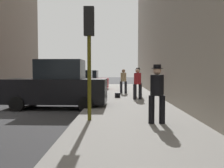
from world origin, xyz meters
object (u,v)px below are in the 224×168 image
(parked_silver_sedan, at_px, (75,84))
(fire_hydrant, at_px, (101,91))
(pedestrian_in_red_jacket, at_px, (138,82))
(pedestrian_in_tan_coat, at_px, (123,80))
(traffic_light, at_px, (89,39))
(parked_black_suv, at_px, (58,86))
(parked_red_hatchback, at_px, (85,81))
(pedestrian_with_fedora, at_px, (157,91))
(duffel_bag, at_px, (117,95))
(pedestrian_with_beanie, at_px, (138,81))

(parked_silver_sedan, bearing_deg, fire_hydrant, -31.99)
(pedestrian_in_red_jacket, xyz_separation_m, pedestrian_in_tan_coat, (-0.67, 3.70, 0.00))
(traffic_light, bearing_deg, pedestrian_in_tan_coat, 81.78)
(parked_black_suv, bearing_deg, traffic_light, -62.30)
(parked_silver_sedan, relative_size, parked_red_hatchback, 1.00)
(fire_hydrant, relative_size, pedestrian_with_fedora, 0.40)
(fire_hydrant, distance_m, duffel_bag, 1.13)
(parked_black_suv, distance_m, pedestrian_with_beanie, 5.54)
(parked_red_hatchback, relative_size, pedestrian_with_fedora, 2.39)
(pedestrian_with_fedora, bearing_deg, traffic_light, 167.08)
(pedestrian_in_red_jacket, bearing_deg, parked_black_suv, -148.46)
(parked_black_suv, xyz_separation_m, traffic_light, (1.85, -3.53, 1.73))
(pedestrian_with_beanie, relative_size, pedestrian_in_tan_coat, 1.04)
(parked_silver_sedan, height_order, fire_hydrant, parked_silver_sedan)
(parked_silver_sedan, bearing_deg, pedestrian_with_fedora, -66.43)
(parked_red_hatchback, bearing_deg, duffel_bag, -67.89)
(pedestrian_with_fedora, bearing_deg, pedestrian_in_red_jacket, 90.22)
(parked_black_suv, xyz_separation_m, fire_hydrant, (1.80, 3.89, -0.54))
(parked_red_hatchback, bearing_deg, pedestrian_with_beanie, -58.22)
(parked_red_hatchback, height_order, pedestrian_in_red_jacket, pedestrian_in_red_jacket)
(traffic_light, xyz_separation_m, pedestrian_in_red_jacket, (2.06, 5.93, -1.65))
(parked_red_hatchback, height_order, traffic_light, traffic_light)
(parked_black_suv, bearing_deg, parked_silver_sedan, 90.00)
(parked_silver_sedan, height_order, pedestrian_in_red_jacket, pedestrian_in_red_jacket)
(parked_red_hatchback, relative_size, pedestrian_with_beanie, 2.39)
(pedestrian_in_red_jacket, height_order, pedestrian_with_beanie, pedestrian_with_beanie)
(parked_black_suv, distance_m, pedestrian_in_red_jacket, 4.59)
(parked_black_suv, distance_m, fire_hydrant, 4.32)
(parked_black_suv, bearing_deg, fire_hydrant, 65.12)
(duffel_bag, bearing_deg, pedestrian_with_beanie, 15.89)
(parked_black_suv, height_order, duffel_bag, parked_black_suv)
(fire_hydrant, bearing_deg, parked_silver_sedan, 148.01)
(parked_silver_sedan, relative_size, fire_hydrant, 6.04)
(pedestrian_with_fedora, relative_size, pedestrian_in_tan_coat, 1.04)
(pedestrian_with_fedora, height_order, duffel_bag, pedestrian_with_fedora)
(parked_black_suv, bearing_deg, pedestrian_in_red_jacket, 31.54)
(parked_black_suv, relative_size, pedestrian_with_fedora, 2.61)
(pedestrian_with_beanie, height_order, pedestrian_in_tan_coat, pedestrian_with_beanie)
(parked_red_hatchback, bearing_deg, pedestrian_in_tan_coat, -52.42)
(traffic_light, bearing_deg, pedestrian_with_beanie, 73.23)
(pedestrian_in_tan_coat, bearing_deg, parked_silver_sedan, -161.45)
(fire_hydrant, bearing_deg, pedestrian_in_red_jacket, -35.20)
(parked_black_suv, relative_size, pedestrian_with_beanie, 2.61)
(pedestrian_in_red_jacket, xyz_separation_m, duffel_bag, (-1.11, 1.02, -0.81))
(parked_red_hatchback, xyz_separation_m, duffel_bag, (2.80, -6.90, -0.56))
(parked_black_suv, distance_m, pedestrian_with_fedora, 5.62)
(parked_black_suv, height_order, parked_red_hatchback, parked_black_suv)
(pedestrian_in_tan_coat, bearing_deg, traffic_light, -98.22)
(parked_black_suv, relative_size, parked_silver_sedan, 1.09)
(parked_red_hatchback, xyz_separation_m, traffic_light, (1.85, -13.85, 1.91))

